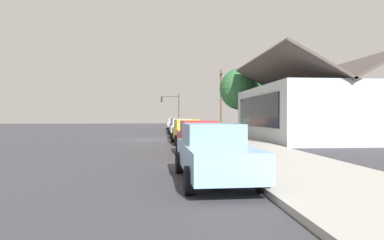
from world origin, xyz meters
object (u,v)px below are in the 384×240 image
object	(u,v)px
car_ivory	(182,128)
traffic_light_main	(172,105)
car_mustard	(188,131)
car_cherry	(199,137)
car_seafoam	(175,123)
car_coral	(177,125)
car_navy	(178,126)
utility_pole_wooden	(221,99)
shade_tree	(241,89)
fire_hydrant_red	(228,145)
car_skyblue	(214,152)

from	to	relation	value
car_ivory	traffic_light_main	size ratio (longest dim) A/B	0.90
car_mustard	car_cherry	world-z (taller)	same
car_seafoam	car_coral	bearing A→B (deg)	3.62
car_navy	utility_pole_wooden	size ratio (longest dim) A/B	0.62
car_coral	utility_pole_wooden	distance (m)	6.18
car_seafoam	utility_pole_wooden	size ratio (longest dim) A/B	0.66
car_mustard	shade_tree	distance (m)	12.76
car_cherry	traffic_light_main	xyz separation A→B (m)	(-35.30, -0.33, 2.68)
car_navy	shade_tree	world-z (taller)	shade_tree
car_seafoam	fire_hydrant_red	size ratio (longest dim) A/B	6.98
car_seafoam	shade_tree	size ratio (longest dim) A/B	0.75
car_ivory	car_skyblue	xyz separation A→B (m)	(18.63, -0.21, 0.00)
car_coral	utility_pole_wooden	bearing A→B (deg)	93.65
utility_pole_wooden	car_mustard	bearing A→B (deg)	-16.50
car_seafoam	car_skyblue	bearing A→B (deg)	3.01
car_seafoam	traffic_light_main	distance (m)	4.91
traffic_light_main	utility_pole_wooden	distance (m)	12.07
car_coral	traffic_light_main	size ratio (longest dim) A/B	0.93
car_seafoam	utility_pole_wooden	bearing A→B (deg)	42.73
car_coral	traffic_light_main	world-z (taller)	traffic_light_main
shade_tree	fire_hydrant_red	world-z (taller)	shade_tree
car_navy	car_mustard	xyz separation A→B (m)	(12.41, 0.05, -0.00)
car_navy	car_skyblue	xyz separation A→B (m)	(25.10, -0.16, 0.00)
car_coral	shade_tree	world-z (taller)	shade_tree
car_cherry	car_ivory	bearing A→B (deg)	178.80
car_seafoam	car_skyblue	distance (m)	37.44
car_seafoam	car_ivory	size ratio (longest dim) A/B	1.05
traffic_light_main	car_mustard	bearing A→B (deg)	0.53
car_mustard	car_skyblue	distance (m)	12.69
car_coral	fire_hydrant_red	xyz separation A→B (m)	(24.86, 1.34, -0.32)
car_navy	shade_tree	distance (m)	7.31
car_ivory	shade_tree	bearing A→B (deg)	130.83
fire_hydrant_red	car_navy	bearing A→B (deg)	-175.68
car_seafoam	car_cherry	distance (m)	31.19
car_coral	utility_pole_wooden	xyz separation A→B (m)	(-0.04, 5.34, 3.11)
car_ivory	car_skyblue	world-z (taller)	same
car_cherry	shade_tree	size ratio (longest dim) A/B	0.74
car_cherry	shade_tree	bearing A→B (deg)	159.25
shade_tree	utility_pole_wooden	size ratio (longest dim) A/B	0.88
car_skyblue	traffic_light_main	world-z (taller)	traffic_light_main
car_ivory	shade_tree	distance (m)	8.47
car_navy	car_seafoam	bearing A→B (deg)	-178.78
shade_tree	utility_pole_wooden	distance (m)	7.61
car_skyblue	utility_pole_wooden	size ratio (longest dim) A/B	0.65
car_navy	car_cherry	size ratio (longest dim) A/B	0.96
car_seafoam	car_cherry	bearing A→B (deg)	3.44
utility_pole_wooden	car_skyblue	bearing A→B (deg)	-10.27
car_seafoam	traffic_light_main	size ratio (longest dim) A/B	0.95
car_cherry	car_seafoam	bearing A→B (deg)	178.58
car_skyblue	shade_tree	world-z (taller)	shade_tree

